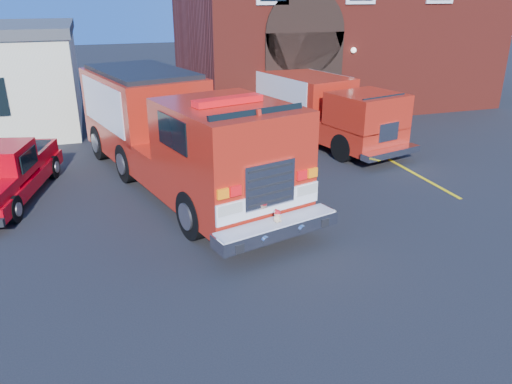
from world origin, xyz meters
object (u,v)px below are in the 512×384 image
object	(u,v)px
fire_station	(329,19)
fire_engine	(176,132)
secondary_truck	(320,107)
pickup_truck	(3,173)

from	to	relation	value
fire_station	fire_engine	bearing A→B (deg)	-133.22
fire_engine	secondary_truck	distance (m)	7.05
fire_station	fire_engine	world-z (taller)	fire_station
fire_station	pickup_truck	size ratio (longest dim) A/B	2.80
pickup_truck	fire_station	bearing A→B (deg)	34.64
fire_engine	secondary_truck	world-z (taller)	fire_engine
fire_station	fire_engine	size ratio (longest dim) A/B	1.38
fire_engine	secondary_truck	bearing A→B (deg)	27.38
pickup_truck	fire_engine	bearing A→B (deg)	-4.10
pickup_truck	secondary_truck	size ratio (longest dim) A/B	0.68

